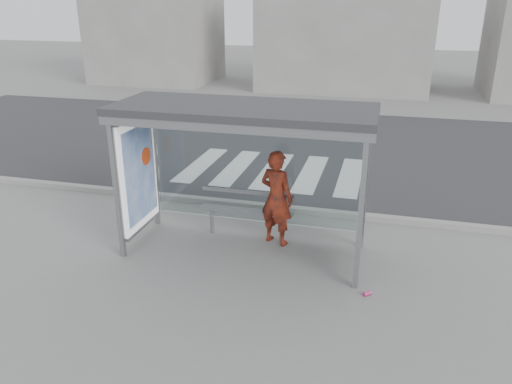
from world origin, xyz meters
TOP-DOWN VIEW (x-y plane):
  - ground at (0.00, 0.00)m, footprint 80.00×80.00m
  - road at (0.00, 7.00)m, footprint 30.00×10.00m
  - curb at (0.00, 1.95)m, footprint 30.00×0.18m
  - crosswalk at (-0.50, 4.50)m, footprint 4.55×3.00m
  - bus_shelter at (-0.37, 0.06)m, footprint 4.25×1.65m
  - building_left at (-10.00, 18.00)m, footprint 6.00×5.00m
  - building_center at (0.00, 18.00)m, footprint 8.00×5.00m
  - person at (0.47, 0.50)m, footprint 0.75×0.62m
  - bench at (-0.13, 0.58)m, footprint 1.74×0.22m
  - soda_can at (2.20, -0.89)m, footprint 0.14×0.14m

SIDE VIEW (x-z plane):
  - ground at x=0.00m, z-range 0.00..0.00m
  - crosswalk at x=-0.50m, z-range 0.00..0.00m
  - road at x=0.00m, z-range 0.00..0.01m
  - soda_can at x=2.20m, z-range 0.00..0.07m
  - curb at x=0.00m, z-range 0.00..0.12m
  - bench at x=-0.13m, z-range 0.08..0.98m
  - person at x=0.47m, z-range 0.00..1.77m
  - bus_shelter at x=-0.37m, z-range 0.67..3.29m
  - building_center at x=0.00m, z-range 0.00..5.00m
  - building_left at x=-10.00m, z-range 0.00..6.00m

